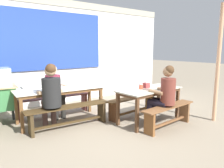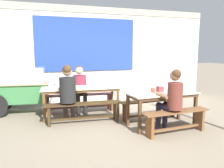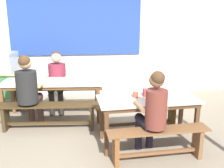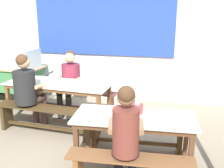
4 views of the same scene
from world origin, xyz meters
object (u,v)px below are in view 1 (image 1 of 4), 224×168
(condiment_jar, at_px, (141,87))
(wooden_support_post, at_px, (218,64))
(person_near_front, at_px, (164,93))
(bench_far_back, at_px, (53,103))
(dining_table_near, at_px, (149,92))
(person_left_back_turned, at_px, (51,93))
(soup_bowl, at_px, (71,86))
(bench_near_back, at_px, (132,104))
(person_center_facing, at_px, (54,87))
(tissue_box, at_px, (146,85))
(bench_far_front, at_px, (69,113))
(bench_near_front, at_px, (168,113))
(dining_table_far, at_px, (60,92))

(condiment_jar, distance_m, wooden_support_post, 1.74)
(person_near_front, bearing_deg, bench_far_back, 124.63)
(dining_table_near, distance_m, person_left_back_turned, 2.08)
(dining_table_near, relative_size, soup_bowl, 9.37)
(bench_near_back, height_order, person_left_back_turned, person_left_back_turned)
(person_center_facing, height_order, tissue_box, person_center_facing)
(dining_table_near, bearing_deg, bench_far_front, 156.12)
(bench_far_back, distance_m, person_left_back_turned, 1.12)
(bench_near_front, bearing_deg, dining_table_near, 93.51)
(person_near_front, bearing_deg, dining_table_far, 132.82)
(condiment_jar, xyz_separation_m, wooden_support_post, (1.39, -0.94, 0.48))
(bench_near_back, height_order, condiment_jar, condiment_jar)
(bench_near_front, bearing_deg, person_left_back_turned, 146.45)
(dining_table_near, xyz_separation_m, tissue_box, (0.02, 0.13, 0.14))
(dining_table_near, relative_size, bench_near_front, 1.08)
(person_near_front, height_order, wooden_support_post, wooden_support_post)
(bench_far_back, bearing_deg, dining_table_far, -94.12)
(person_center_facing, bearing_deg, wooden_support_post, -42.60)
(bench_far_front, height_order, condiment_jar, condiment_jar)
(person_left_back_turned, bearing_deg, bench_near_front, -33.55)
(dining_table_far, xyz_separation_m, tissue_box, (1.57, -1.09, 0.13))
(person_left_back_turned, distance_m, tissue_box, 2.05)
(bench_far_front, distance_m, bench_near_back, 1.57)
(dining_table_far, bearing_deg, bench_near_front, -47.36)
(bench_near_back, bearing_deg, wooden_support_post, -47.55)
(soup_bowl, bearing_deg, person_center_facing, 116.89)
(person_center_facing, bearing_deg, tissue_box, -44.93)
(dining_table_near, xyz_separation_m, condiment_jar, (-0.18, 0.09, 0.14))
(person_near_front, xyz_separation_m, tissue_box, (0.05, 0.56, 0.07))
(bench_far_back, bearing_deg, bench_near_back, -39.20)
(person_near_front, xyz_separation_m, wooden_support_post, (1.25, -0.42, 0.55))
(dining_table_near, height_order, wooden_support_post, wooden_support_post)
(bench_far_back, relative_size, person_near_front, 1.48)
(person_near_front, relative_size, wooden_support_post, 0.50)
(person_center_facing, distance_m, soup_bowl, 0.50)
(dining_table_far, relative_size, wooden_support_post, 0.76)
(bench_far_back, relative_size, person_left_back_turned, 1.43)
(person_left_back_turned, bearing_deg, person_center_facing, 64.46)
(person_left_back_turned, bearing_deg, bench_near_back, -8.34)
(bench_near_back, relative_size, person_near_front, 1.17)
(bench_far_back, distance_m, bench_near_front, 2.71)
(bench_far_front, height_order, wooden_support_post, wooden_support_post)
(bench_far_back, relative_size, bench_near_front, 1.32)
(dining_table_far, bearing_deg, person_near_front, -47.18)
(soup_bowl, bearing_deg, bench_near_front, -52.57)
(dining_table_far, bearing_deg, tissue_box, -34.60)
(dining_table_far, height_order, tissue_box, tissue_box)
(dining_table_near, height_order, bench_near_back, dining_table_near)
(wooden_support_post, bearing_deg, person_near_front, 161.29)
(bench_near_front, relative_size, condiment_jar, 12.82)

